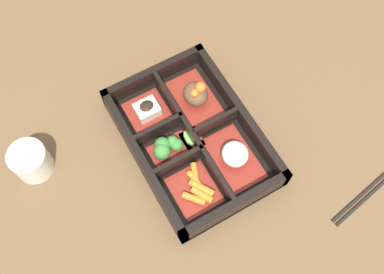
# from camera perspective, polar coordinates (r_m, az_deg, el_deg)

# --- Properties ---
(ground_plane) EXTENTS (3.00, 3.00, 0.00)m
(ground_plane) POSITION_cam_1_polar(r_m,az_deg,el_deg) (0.84, 0.00, -0.70)
(ground_plane) COLOR brown
(bento_base) EXTENTS (0.31, 0.22, 0.01)m
(bento_base) POSITION_cam_1_polar(r_m,az_deg,el_deg) (0.83, 0.00, -0.56)
(bento_base) COLOR black
(bento_base) RESTS_ON ground_plane
(bento_rim) EXTENTS (0.31, 0.22, 0.05)m
(bento_rim) POSITION_cam_1_polar(r_m,az_deg,el_deg) (0.82, -0.11, -0.04)
(bento_rim) COLOR black
(bento_rim) RESTS_ON ground_plane
(bowl_stew) EXTENTS (0.12, 0.07, 0.06)m
(bowl_stew) POSITION_cam_1_polar(r_m,az_deg,el_deg) (0.85, 0.47, 5.32)
(bowl_stew) COLOR maroon
(bowl_stew) RESTS_ON bento_base
(bowl_rice) EXTENTS (0.12, 0.07, 0.04)m
(bowl_rice) POSITION_cam_1_polar(r_m,az_deg,el_deg) (0.80, 5.43, -2.36)
(bowl_rice) COLOR maroon
(bowl_rice) RESTS_ON bento_base
(bowl_tofu) EXTENTS (0.08, 0.07, 0.03)m
(bowl_tofu) POSITION_cam_1_polar(r_m,az_deg,el_deg) (0.85, -5.68, 3.35)
(bowl_tofu) COLOR maroon
(bowl_tofu) RESTS_ON bento_base
(bowl_greens) EXTENTS (0.05, 0.07, 0.04)m
(bowl_greens) POSITION_cam_1_polar(r_m,az_deg,el_deg) (0.81, -3.12, -1.23)
(bowl_greens) COLOR maroon
(bowl_greens) RESTS_ON bento_base
(bowl_carrots) EXTENTS (0.09, 0.07, 0.02)m
(bowl_carrots) POSITION_cam_1_polar(r_m,az_deg,el_deg) (0.79, 0.53, -6.65)
(bowl_carrots) COLOR maroon
(bowl_carrots) RESTS_ON bento_base
(bowl_pickles) EXTENTS (0.04, 0.04, 0.01)m
(bowl_pickles) POSITION_cam_1_polar(r_m,az_deg,el_deg) (0.83, 0.05, -0.14)
(bowl_pickles) COLOR maroon
(bowl_pickles) RESTS_ON bento_base
(tea_cup) EXTENTS (0.07, 0.07, 0.06)m
(tea_cup) POSITION_cam_1_polar(r_m,az_deg,el_deg) (0.84, -19.80, -2.87)
(tea_cup) COLOR beige
(tea_cup) RESTS_ON ground_plane
(chopsticks) EXTENTS (0.05, 0.22, 0.01)m
(chopsticks) POSITION_cam_1_polar(r_m,az_deg,el_deg) (0.87, 22.55, -5.47)
(chopsticks) COLOR black
(chopsticks) RESTS_ON ground_plane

